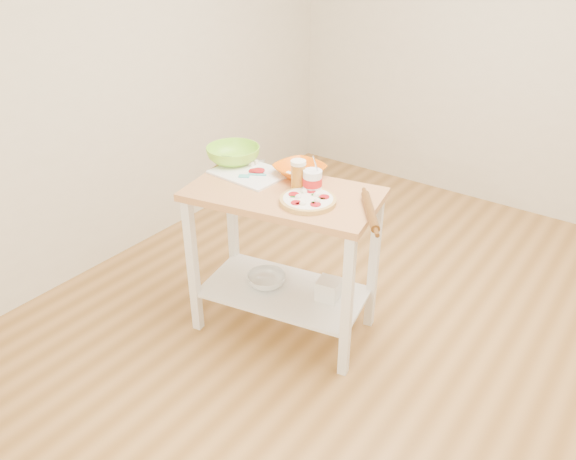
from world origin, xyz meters
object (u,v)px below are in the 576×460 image
at_px(spatula, 251,175).
at_px(beer_pint, 298,175).
at_px(cutting_board, 250,172).
at_px(orange_bowl, 300,170).
at_px(knife, 237,159).
at_px(prep_island, 284,234).
at_px(pizza, 308,200).
at_px(yogurt_tub, 312,181).
at_px(shelf_glass_bowl, 266,280).
at_px(shelf_bin, 328,289).
at_px(green_bowl, 233,155).
at_px(rolling_pin, 370,211).

height_order(spatula, beer_pint, beer_pint).
xyz_separation_m(cutting_board, orange_bowl, (0.24, 0.14, 0.02)).
bearing_deg(knife, cutting_board, -51.48).
xyz_separation_m(prep_island, pizza, (0.18, -0.04, 0.28)).
relative_size(knife, yogurt_tub, 1.15).
height_order(shelf_glass_bowl, shelf_bin, shelf_bin).
xyz_separation_m(orange_bowl, green_bowl, (-0.42, -0.07, 0.02)).
height_order(pizza, spatula, pizza).
bearing_deg(green_bowl, knife, 81.98).
height_order(green_bowl, shelf_glass_bowl, green_bowl).
bearing_deg(knife, shelf_glass_bowl, -51.99).
distance_m(prep_island, cutting_board, 0.40).
height_order(orange_bowl, yogurt_tub, yogurt_tub).
bearing_deg(shelf_glass_bowl, green_bowl, 155.83).
relative_size(prep_island, green_bowl, 3.52).
bearing_deg(rolling_pin, shelf_bin, 167.07).
relative_size(pizza, knife, 1.16).
distance_m(prep_island, knife, 0.57).
xyz_separation_m(pizza, cutting_board, (-0.47, 0.11, -0.01)).
xyz_separation_m(spatula, shelf_bin, (0.49, 0.06, -0.60)).
relative_size(pizza, beer_pint, 1.78).
height_order(knife, yogurt_tub, yogurt_tub).
relative_size(pizza, cutting_board, 0.69).
distance_m(pizza, yogurt_tub, 0.14).
relative_size(green_bowl, yogurt_tub, 1.44).
bearing_deg(shelf_bin, rolling_pin, -12.93).
distance_m(cutting_board, beer_pint, 0.35).
distance_m(knife, beer_pint, 0.53).
height_order(prep_island, pizza, pizza).
relative_size(cutting_board, green_bowl, 1.33).
height_order(cutting_board, shelf_bin, cutting_board).
distance_m(prep_island, rolling_pin, 0.58).
relative_size(prep_island, orange_bowl, 4.15).
distance_m(cutting_board, shelf_glass_bowl, 0.64).
distance_m(knife, orange_bowl, 0.42).
height_order(cutting_board, shelf_glass_bowl, cutting_board).
bearing_deg(knife, pizza, -41.65).
height_order(spatula, yogurt_tub, yogurt_tub).
bearing_deg(green_bowl, shelf_glass_bowl, -24.17).
height_order(rolling_pin, shelf_glass_bowl, rolling_pin).
distance_m(cutting_board, spatula, 0.06).
relative_size(pizza, shelf_bin, 2.38).
distance_m(beer_pint, shelf_bin, 0.69).
height_order(prep_island, knife, knife).
relative_size(spatula, shelf_glass_bowl, 0.57).
bearing_deg(knife, rolling_pin, -32.35).
relative_size(rolling_pin, shelf_bin, 3.05).
relative_size(rolling_pin, shelf_glass_bowl, 1.63).
relative_size(prep_island, beer_pint, 6.80).
xyz_separation_m(orange_bowl, shelf_glass_bowl, (-0.07, -0.23, -0.64)).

